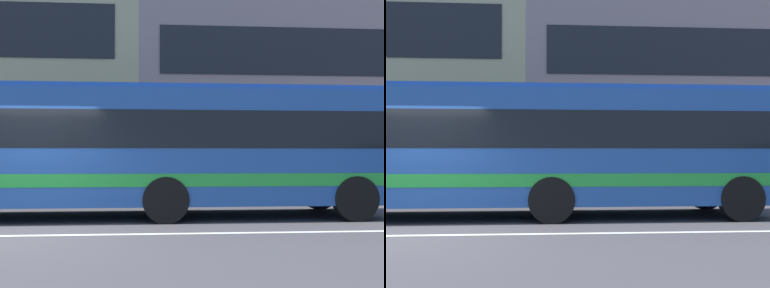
{
  "view_description": "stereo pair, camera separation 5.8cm",
  "coord_description": "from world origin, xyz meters",
  "views": [
    {
      "loc": [
        2.45,
        -8.93,
        1.45
      ],
      "look_at": [
        3.4,
        2.98,
        1.74
      ],
      "focal_mm": 44.91,
      "sensor_mm": 36.0,
      "label": 1
    },
    {
      "loc": [
        2.51,
        -8.93,
        1.45
      ],
      "look_at": [
        3.4,
        2.98,
        1.74
      ],
      "focal_mm": 44.91,
      "sensor_mm": 36.0,
      "label": 2
    }
  ],
  "objects": [
    {
      "name": "hedge_row_far",
      "position": [
        -0.16,
        6.47,
        0.38
      ],
      "size": [
        16.85,
        1.1,
        0.76
      ],
      "primitive_type": "cube",
      "color": "#244828",
      "rests_on": "ground_plane"
    },
    {
      "name": "transit_bus",
      "position": [
        1.97,
        2.55,
        1.68
      ],
      "size": [
        11.91,
        2.69,
        3.04
      ],
      "color": "#234D99",
      "rests_on": "ground_plane"
    },
    {
      "name": "lane_centre_line",
      "position": [
        0.0,
        0.0,
        0.0
      ],
      "size": [
        60.0,
        0.16,
        0.01
      ],
      "primitive_type": "cube",
      "color": "silver",
      "rests_on": "ground_plane"
    },
    {
      "name": "ground_plane",
      "position": [
        0.0,
        0.0,
        0.0
      ],
      "size": [
        160.0,
        160.0,
        0.0
      ],
      "primitive_type": "plane",
      "color": "#423F43"
    },
    {
      "name": "apartment_block_right",
      "position": [
        12.58,
        15.53,
        4.99
      ],
      "size": [
        21.49,
        10.07,
        9.97
      ],
      "color": "gray",
      "rests_on": "ground_plane"
    }
  ]
}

